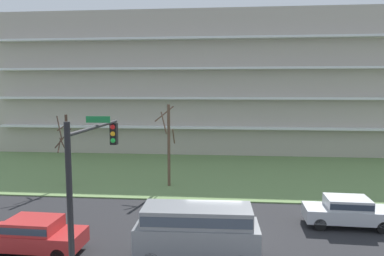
{
  "coord_description": "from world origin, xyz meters",
  "views": [
    {
      "loc": [
        0.47,
        -16.54,
        7.29
      ],
      "look_at": [
        -1.64,
        6.0,
        4.81
      ],
      "focal_mm": 33.34,
      "sensor_mm": 36.0,
      "label": 1
    }
  ],
  "objects": [
    {
      "name": "sedan_silver_center_right",
      "position": [
        6.97,
        2.5,
        0.87
      ],
      "size": [
        4.46,
        1.96,
        1.57
      ],
      "rotation": [
        0.0,
        0.0,
        3.1
      ],
      "color": "#B7BABF",
      "rests_on": "ground"
    },
    {
      "name": "van_gray_near_left",
      "position": [
        -0.67,
        -2.0,
        1.4
      ],
      "size": [
        5.25,
        2.12,
        2.36
      ],
      "rotation": [
        0.0,
        0.0,
        0.02
      ],
      "color": "slate",
      "rests_on": "ground"
    },
    {
      "name": "traffic_signal_mast",
      "position": [
        -4.13,
        -5.04,
        4.31
      ],
      "size": [
        0.9,
        4.75,
        6.34
      ],
      "color": "black",
      "rests_on": "ground"
    },
    {
      "name": "ground",
      "position": [
        0.0,
        0.0,
        0.0
      ],
      "size": [
        160.0,
        160.0,
        0.0
      ],
      "primitive_type": "plane",
      "color": "#232326"
    },
    {
      "name": "tree_left",
      "position": [
        -3.71,
        9.36,
        3.33
      ],
      "size": [
        1.54,
        1.76,
        6.17
      ],
      "color": "brown",
      "rests_on": "ground"
    },
    {
      "name": "tree_far_left",
      "position": [
        -11.3,
        8.62,
        2.94
      ],
      "size": [
        1.18,
        1.74,
        5.42
      ],
      "color": "#423023",
      "rests_on": "ground"
    },
    {
      "name": "sedan_red_center_left",
      "position": [
        -7.97,
        -2.0,
        0.87
      ],
      "size": [
        4.45,
        1.93,
        1.57
      ],
      "rotation": [
        0.0,
        0.0,
        -0.03
      ],
      "color": "#B22828",
      "rests_on": "ground"
    },
    {
      "name": "grass_lawn_strip",
      "position": [
        0.0,
        14.0,
        0.04
      ],
      "size": [
        80.0,
        16.0,
        0.08
      ],
      "primitive_type": "cube",
      "color": "#66844C",
      "rests_on": "ground"
    },
    {
      "name": "apartment_building",
      "position": [
        0.0,
        28.63,
        7.9
      ],
      "size": [
        51.52,
        14.21,
        15.8
      ],
      "color": "#B2A899",
      "rests_on": "ground"
    }
  ]
}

